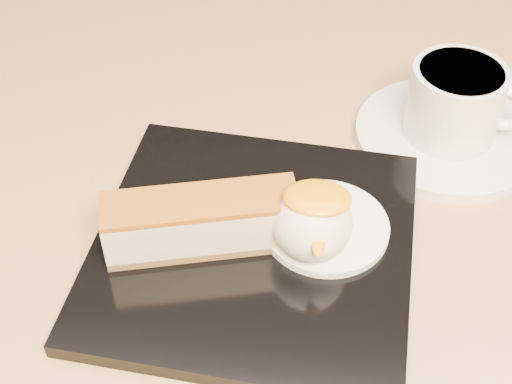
# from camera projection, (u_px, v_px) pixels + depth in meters

# --- Properties ---
(table) EXTENTS (0.80, 0.80, 0.72)m
(table) POSITION_uv_depth(u_px,v_px,m) (252.00, 355.00, 0.63)
(table) COLOR black
(table) RESTS_ON ground
(dessert_plate) EXTENTS (0.24, 0.24, 0.01)m
(dessert_plate) POSITION_uv_depth(u_px,v_px,m) (253.00, 246.00, 0.50)
(dessert_plate) COLOR black
(dessert_plate) RESTS_ON table
(cheesecake) EXTENTS (0.14, 0.06, 0.04)m
(cheesecake) POSITION_uv_depth(u_px,v_px,m) (201.00, 222.00, 0.48)
(cheesecake) COLOR brown
(cheesecake) RESTS_ON dessert_plate
(cream_smear) EXTENTS (0.09, 0.09, 0.01)m
(cream_smear) POSITION_uv_depth(u_px,v_px,m) (326.00, 226.00, 0.50)
(cream_smear) COLOR white
(cream_smear) RESTS_ON dessert_plate
(ice_cream_scoop) EXTENTS (0.05, 0.05, 0.05)m
(ice_cream_scoop) POSITION_uv_depth(u_px,v_px,m) (312.00, 224.00, 0.47)
(ice_cream_scoop) COLOR white
(ice_cream_scoop) RESTS_ON cream_smear
(mango_sauce) EXTENTS (0.05, 0.03, 0.01)m
(mango_sauce) POSITION_uv_depth(u_px,v_px,m) (317.00, 198.00, 0.46)
(mango_sauce) COLOR orange
(mango_sauce) RESTS_ON ice_cream_scoop
(mint_sprig) EXTENTS (0.03, 0.02, 0.00)m
(mint_sprig) POSITION_uv_depth(u_px,v_px,m) (287.00, 195.00, 0.52)
(mint_sprig) COLOR #2B8437
(mint_sprig) RESTS_ON cream_smear
(saucer) EXTENTS (0.15, 0.15, 0.01)m
(saucer) POSITION_uv_depth(u_px,v_px,m) (446.00, 136.00, 0.59)
(saucer) COLOR white
(saucer) RESTS_ON table
(coffee_cup) EXTENTS (0.10, 0.07, 0.06)m
(coffee_cup) POSITION_uv_depth(u_px,v_px,m) (457.00, 101.00, 0.56)
(coffee_cup) COLOR white
(coffee_cup) RESTS_ON saucer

